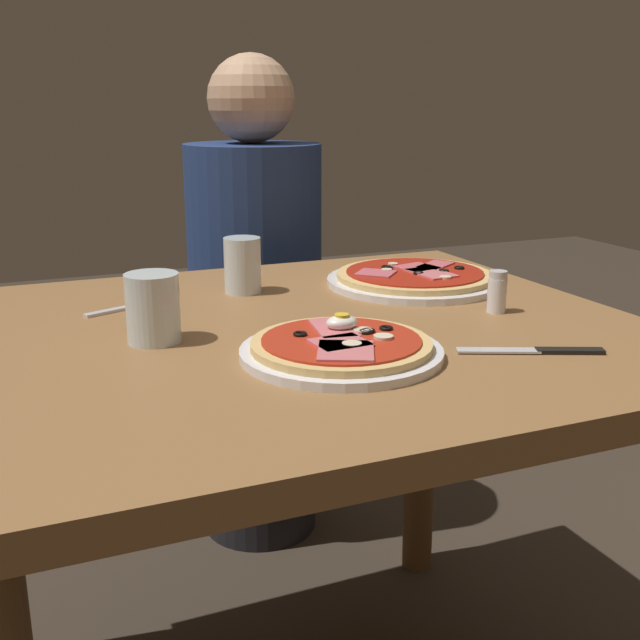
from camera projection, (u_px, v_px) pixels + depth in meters
dining_table at (299, 404)px, 1.20m from camera, size 1.02×0.90×0.75m
pizza_foreground at (344, 347)px, 1.03m from camera, size 0.27×0.27×0.05m
pizza_across_left at (414, 278)px, 1.43m from camera, size 0.32×0.32×0.03m
water_glass_near at (153, 313)px, 1.08m from camera, size 0.07×0.07×0.10m
water_glass_far at (243, 269)px, 1.36m from camera, size 0.06×0.06×0.10m
fork at (123, 308)px, 1.26m from camera, size 0.15×0.07×0.00m
knife at (541, 351)px, 1.04m from camera, size 0.19×0.10×0.01m
salt_shaker at (497, 292)px, 1.24m from camera, size 0.03×0.03×0.07m
diner_person at (256, 318)px, 1.92m from camera, size 0.32×0.32×1.18m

